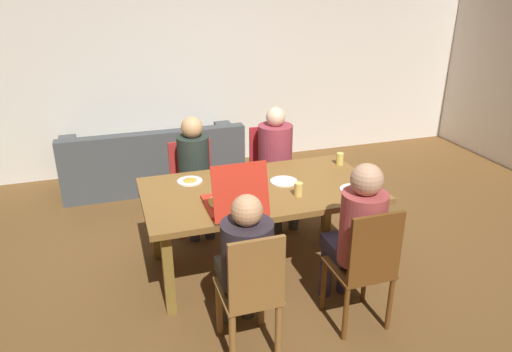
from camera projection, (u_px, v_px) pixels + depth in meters
ground_plane at (259, 265)px, 4.29m from camera, size 20.00×20.00×0.00m
back_wall at (193, 52)px, 6.08m from camera, size 7.96×0.12×2.98m
dining_table at (260, 196)px, 4.02m from camera, size 1.94×1.06×0.76m
chair_0 at (193, 179)px, 4.84m from camera, size 0.45×0.45×0.86m
person_0 at (195, 166)px, 4.63m from camera, size 0.31×0.47×1.17m
chair_1 at (366, 265)px, 3.33m from camera, size 0.41×0.41×0.97m
person_1 at (357, 230)px, 3.39m from camera, size 0.32×0.55×1.26m
chair_2 at (272, 167)px, 5.06m from camera, size 0.44×0.46×0.94m
person_2 at (277, 156)px, 4.85m from camera, size 0.35×0.56×1.20m
chair_3 at (251, 294)px, 3.10m from camera, size 0.38×0.43×0.96m
person_3 at (245, 257)px, 3.15m from camera, size 0.34×0.52×1.16m
pizza_box_0 at (233, 201)px, 3.63m from camera, size 0.41×0.52×0.43m
plate_0 at (355, 190)px, 3.94m from camera, size 0.25×0.25×0.01m
plate_1 at (284, 181)px, 4.11m from camera, size 0.23×0.23×0.01m
plate_2 at (190, 181)px, 4.11m from camera, size 0.22×0.22×0.03m
drinking_glass_0 at (299, 189)px, 3.83m from camera, size 0.07×0.07×0.11m
drinking_glass_1 at (340, 159)px, 4.47m from camera, size 0.07×0.07×0.11m
couch at (154, 163)px, 5.83m from camera, size 2.12×0.79×0.76m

